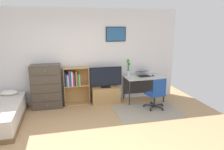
{
  "coord_description": "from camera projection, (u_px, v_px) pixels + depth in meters",
  "views": [
    {
      "loc": [
        -0.32,
        -3.5,
        2.19
      ],
      "look_at": [
        0.86,
        1.5,
        0.98
      ],
      "focal_mm": 32.95,
      "sensor_mm": 36.0,
      "label": 1
    }
  ],
  "objects": [
    {
      "name": "ground_plane",
      "position": [
        86.0,
        145.0,
        3.89
      ],
      "size": [
        7.2,
        7.2,
        0.0
      ],
      "primitive_type": "plane",
      "color": "tan"
    },
    {
      "name": "wall_back_with_posters",
      "position": [
        76.0,
        57.0,
        5.88
      ],
      "size": [
        6.12,
        0.09,
        2.7
      ],
      "color": "white",
      "rests_on": "ground_plane"
    },
    {
      "name": "computer_mouse",
      "position": [
        153.0,
        76.0,
        6.19
      ],
      "size": [
        0.06,
        0.1,
        0.03
      ],
      "primitive_type": "ellipsoid",
      "color": "#262628",
      "rests_on": "desk"
    },
    {
      "name": "area_rug",
      "position": [
        147.0,
        111.0,
        5.46
      ],
      "size": [
        1.7,
        1.2,
        0.01
      ],
      "primitive_type": "cube",
      "color": "#9E937F",
      "rests_on": "ground_plane"
    },
    {
      "name": "desk",
      "position": [
        143.0,
        80.0,
        6.21
      ],
      "size": [
        1.13,
        0.62,
        0.74
      ],
      "color": "silver",
      "rests_on": "ground_plane"
    },
    {
      "name": "tv_stand",
      "position": [
        106.0,
        95.0,
        6.07
      ],
      "size": [
        0.81,
        0.41,
        0.46
      ],
      "color": "tan",
      "rests_on": "ground_plane"
    },
    {
      "name": "office_chair",
      "position": [
        157.0,
        93.0,
        5.51
      ],
      "size": [
        0.58,
        0.57,
        0.86
      ],
      "rotation": [
        0.0,
        0.0,
        0.18
      ],
      "color": "#232326",
      "rests_on": "ground_plane"
    },
    {
      "name": "television",
      "position": [
        106.0,
        77.0,
        5.93
      ],
      "size": [
        0.95,
        0.16,
        0.6
      ],
      "color": "black",
      "rests_on": "tv_stand"
    },
    {
      "name": "bookshelf",
      "position": [
        74.0,
        83.0,
        5.83
      ],
      "size": [
        0.71,
        0.3,
        1.08
      ],
      "color": "tan",
      "rests_on": "ground_plane"
    },
    {
      "name": "bamboo_vase",
      "position": [
        128.0,
        68.0,
        6.15
      ],
      "size": [
        0.11,
        0.11,
        0.51
      ],
      "color": "silver",
      "rests_on": "desk"
    },
    {
      "name": "dresser",
      "position": [
        47.0,
        86.0,
        5.61
      ],
      "size": [
        0.79,
        0.46,
        1.2
      ],
      "color": "#4C4238",
      "rests_on": "ground_plane"
    },
    {
      "name": "laptop",
      "position": [
        143.0,
        74.0,
        6.22
      ],
      "size": [
        0.39,
        0.41,
        0.16
      ],
      "rotation": [
        0.0,
        0.0,
        0.11
      ],
      "color": "black",
      "rests_on": "desk"
    }
  ]
}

